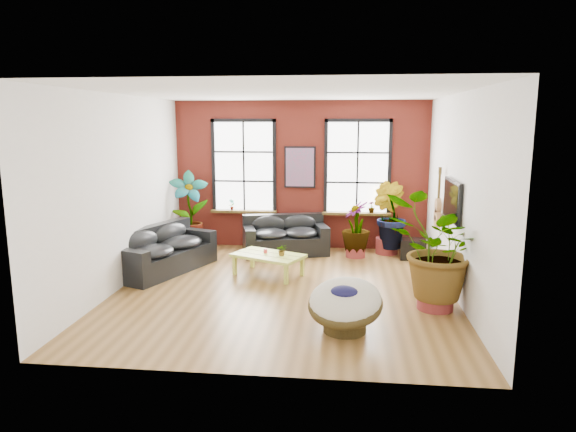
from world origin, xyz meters
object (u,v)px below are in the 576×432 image
object	(u,v)px
papasan_chair	(345,304)
sofa_left	(162,251)
coffee_table	(268,257)
sofa_back	(285,236)

from	to	relation	value
papasan_chair	sofa_left	bearing A→B (deg)	157.12
sofa_left	coffee_table	distance (m)	2.20
sofa_back	papasan_chair	distance (m)	4.60
coffee_table	papasan_chair	world-z (taller)	papasan_chair
sofa_back	coffee_table	xyz separation A→B (m)	(-0.13, -1.78, -0.01)
sofa_back	papasan_chair	size ratio (longest dim) A/B	1.58
sofa_left	coffee_table	world-z (taller)	sofa_left
sofa_back	sofa_left	size ratio (longest dim) A/B	0.84
sofa_back	papasan_chair	xyz separation A→B (m)	(1.38, -4.39, 0.02)
papasan_chair	sofa_back	bearing A→B (deg)	120.70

